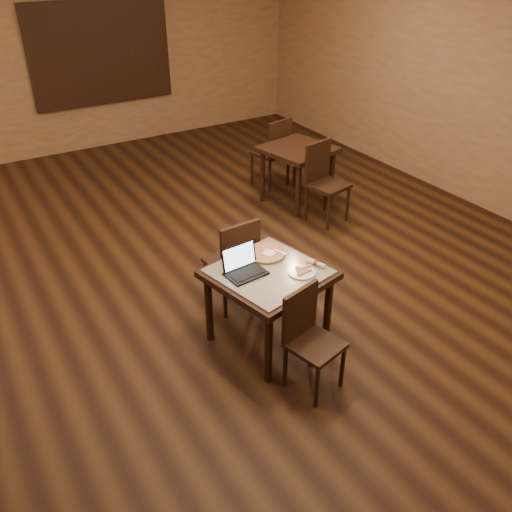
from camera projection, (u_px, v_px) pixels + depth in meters
ground at (221, 287)px, 5.81m from camera, size 10.00×10.00×0.00m
wall_back at (70, 59)px, 8.68m from camera, size 8.00×0.02×3.00m
wall_right at (497, 95)px, 6.82m from camera, size 0.02×10.00×3.00m
mural at (101, 53)px, 8.85m from camera, size 2.34×0.05×1.64m
tiled_table at (269, 280)px, 4.73m from camera, size 1.10×1.10×0.76m
chair_main_near at (308, 334)px, 4.34m from camera, size 0.47×0.47×0.90m
chair_main_far at (235, 259)px, 5.23m from camera, size 0.45×0.45×0.98m
laptop at (243, 266)px, 4.63m from camera, size 0.36×0.29×0.23m
plate at (302, 272)px, 4.64m from camera, size 0.24×0.24×0.01m
pizza_slice at (302, 271)px, 4.63m from camera, size 0.19×0.19×0.02m
pizza_pan at (266, 254)px, 4.90m from camera, size 0.34×0.34×0.01m
pizza_whole at (266, 253)px, 4.89m from camera, size 0.36×0.36×0.03m
spatula at (269, 252)px, 4.88m from camera, size 0.18×0.27×0.01m
napkin_roll at (316, 263)px, 4.74m from camera, size 0.10×0.18×0.04m
other_table_a at (298, 157)px, 7.30m from camera, size 1.00×1.00×0.79m
other_table_a_chair_near at (323, 177)px, 6.90m from camera, size 0.52×0.52×1.02m
other_table_a_chair_far at (275, 149)px, 7.79m from camera, size 0.52×0.52×1.02m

